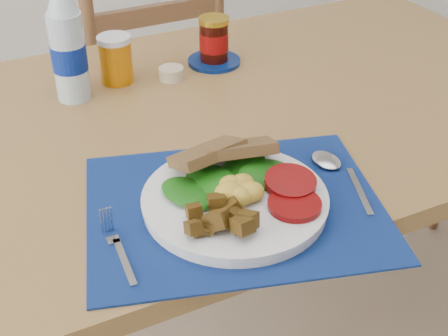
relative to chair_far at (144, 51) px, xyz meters
name	(u,v)px	position (x,y,z in m)	size (l,w,h in m)	color
table	(261,134)	(0.02, -0.69, 0.07)	(1.40, 0.90, 0.75)	brown
chair_far	(144,51)	(0.00, 0.00, 0.00)	(0.45, 0.43, 1.20)	brown
placemat	(235,207)	(-0.20, -1.00, 0.15)	(0.48, 0.37, 0.00)	black
breakfast_plate	(233,198)	(-0.20, -1.00, 0.17)	(0.30, 0.30, 0.07)	silver
fork	(117,248)	(-0.40, -1.02, 0.16)	(0.02, 0.15, 0.00)	#B2B5BA
spoon	(335,170)	(0.01, -0.99, 0.16)	(0.06, 0.20, 0.01)	#B2B5BA
water_bottle	(68,49)	(-0.33, -0.50, 0.26)	(0.07, 0.07, 0.25)	#ADBFCC
juice_glass	(116,61)	(-0.22, -0.47, 0.20)	(0.07, 0.07, 0.10)	#C66B05
ramekin	(171,73)	(-0.11, -0.51, 0.16)	(0.06, 0.06, 0.03)	#C3AE8F
jam_on_saucer	(214,43)	(0.01, -0.47, 0.20)	(0.13, 0.13, 0.11)	navy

